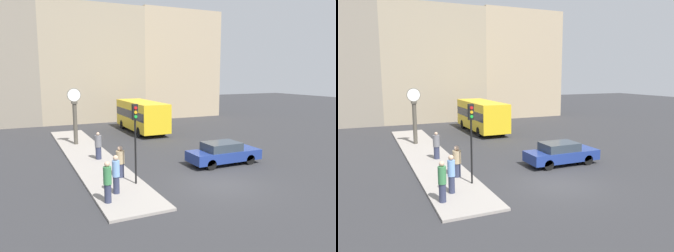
{
  "view_description": "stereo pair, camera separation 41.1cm",
  "coord_description": "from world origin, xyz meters",
  "views": [
    {
      "loc": [
        -9.15,
        -13.17,
        5.47
      ],
      "look_at": [
        -0.38,
        5.47,
        2.18
      ],
      "focal_mm": 35.0,
      "sensor_mm": 36.0,
      "label": 1
    },
    {
      "loc": [
        -8.77,
        -13.34,
        5.47
      ],
      "look_at": [
        -0.38,
        5.47,
        2.18
      ],
      "focal_mm": 35.0,
      "sensor_mm": 36.0,
      "label": 2
    }
  ],
  "objects": [
    {
      "name": "pedestrian_green_hoodie",
      "position": [
        -5.86,
        -0.24,
        1.01
      ],
      "size": [
        0.35,
        0.35,
        1.78
      ],
      "color": "#2D334C",
      "rests_on": "sidewalk_corner"
    },
    {
      "name": "pedestrian_grey_jacket",
      "position": [
        -4.55,
        6.98,
        0.97
      ],
      "size": [
        0.42,
        0.42,
        1.73
      ],
      "color": "#2D334C",
      "rests_on": "sidewalk_corner"
    },
    {
      "name": "sedan_car",
      "position": [
        2.19,
        3.02,
        0.69
      ],
      "size": [
        4.47,
        1.76,
        1.37
      ],
      "color": "navy",
      "rests_on": "ground_plane"
    },
    {
      "name": "ground_plane",
      "position": [
        0.0,
        0.0,
        0.0
      ],
      "size": [
        120.0,
        120.0,
        0.0
      ],
      "primitive_type": "plane",
      "color": "#2D2D30"
    },
    {
      "name": "street_clock",
      "position": [
        -5.06,
        12.22,
        2.29
      ],
      "size": [
        1.03,
        0.4,
        4.29
      ],
      "color": "#4C473D",
      "rests_on": "sidewalk_corner"
    },
    {
      "name": "bus_distant",
      "position": [
        1.67,
        15.75,
        1.65
      ],
      "size": [
        2.55,
        7.88,
        2.89
      ],
      "color": "gold",
      "rests_on": "ground_plane"
    },
    {
      "name": "pedestrian_tan_coat",
      "position": [
        -4.36,
        2.86,
        0.93
      ],
      "size": [
        0.44,
        0.44,
        1.67
      ],
      "color": "#2D334C",
      "rests_on": "sidewalk_corner"
    },
    {
      "name": "pedestrian_blue_stripe",
      "position": [
        -5.23,
        0.65,
        1.02
      ],
      "size": [
        0.34,
        0.34,
        1.77
      ],
      "color": "#2D334C",
      "rests_on": "sidewalk_corner"
    },
    {
      "name": "building_row",
      "position": [
        -0.94,
        25.52,
        7.35
      ],
      "size": [
        30.72,
        5.0,
        17.6
      ],
      "color": "gray",
      "rests_on": "ground_plane"
    },
    {
      "name": "traffic_light_near",
      "position": [
        -3.98,
        1.54,
        2.93
      ],
      "size": [
        0.26,
        0.24,
        3.94
      ],
      "color": "black",
      "rests_on": "sidewalk_corner"
    },
    {
      "name": "sidewalk_corner",
      "position": [
        -4.9,
        8.27,
        0.06
      ],
      "size": [
        2.78,
        20.54,
        0.12
      ],
      "primitive_type": "cube",
      "color": "gray",
      "rests_on": "ground_plane"
    }
  ]
}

